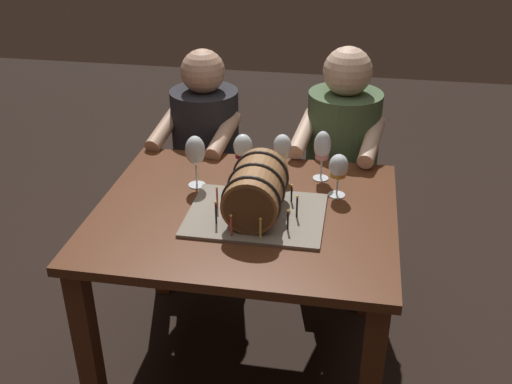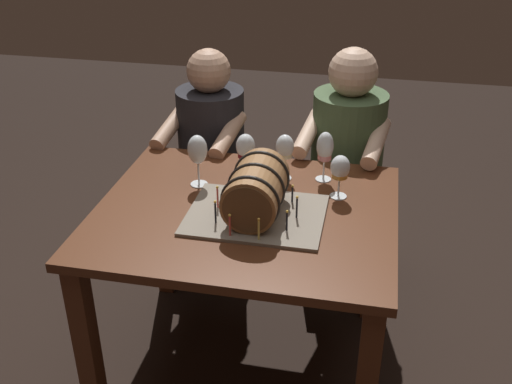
# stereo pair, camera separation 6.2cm
# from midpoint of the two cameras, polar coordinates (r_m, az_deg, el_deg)

# --- Properties ---
(ground_plane) EXTENTS (8.00, 8.00, 0.00)m
(ground_plane) POSITION_cam_midpoint_polar(r_m,az_deg,el_deg) (2.70, -1.57, -15.42)
(ground_plane) COLOR black
(dining_table) EXTENTS (1.10, 0.93, 0.74)m
(dining_table) POSITION_cam_midpoint_polar(r_m,az_deg,el_deg) (2.31, -1.77, -4.25)
(dining_table) COLOR #562D19
(dining_table) RESTS_ON ground
(barrel_cake) EXTENTS (0.49, 0.38, 0.21)m
(barrel_cake) POSITION_cam_midpoint_polar(r_m,az_deg,el_deg) (2.16, -0.82, -0.14)
(barrel_cake) COLOR gray
(barrel_cake) RESTS_ON dining_table
(wine_glass_amber) EXTENTS (0.07, 0.07, 0.17)m
(wine_glass_amber) POSITION_cam_midpoint_polar(r_m,az_deg,el_deg) (2.30, 6.95, 2.23)
(wine_glass_amber) COLOR white
(wine_glass_amber) RESTS_ON dining_table
(wine_glass_red) EXTENTS (0.08, 0.08, 0.19)m
(wine_glass_red) POSITION_cam_midpoint_polar(r_m,az_deg,el_deg) (2.41, -1.96, 4.09)
(wine_glass_red) COLOR white
(wine_glass_red) RESTS_ON dining_table
(wine_glass_empty) EXTENTS (0.08, 0.08, 0.21)m
(wine_glass_empty) POSITION_cam_midpoint_polar(r_m,az_deg,el_deg) (2.36, -6.45, 3.78)
(wine_glass_empty) COLOR white
(wine_glass_empty) RESTS_ON dining_table
(wine_glass_white) EXTENTS (0.07, 0.07, 0.19)m
(wine_glass_white) POSITION_cam_midpoint_polar(r_m,az_deg,el_deg) (2.41, 1.74, 4.12)
(wine_glass_white) COLOR white
(wine_glass_white) RESTS_ON dining_table
(wine_glass_rose) EXTENTS (0.07, 0.07, 0.21)m
(wine_glass_rose) POSITION_cam_midpoint_polar(r_m,az_deg,el_deg) (2.42, 5.49, 4.13)
(wine_glass_rose) COLOR white
(wine_glass_rose) RESTS_ON dining_table
(person_seated_left) EXTENTS (0.39, 0.49, 1.14)m
(person_seated_left) POSITION_cam_midpoint_polar(r_m,az_deg,el_deg) (3.01, -5.19, 1.65)
(person_seated_left) COLOR black
(person_seated_left) RESTS_ON ground
(person_seated_right) EXTENTS (0.42, 0.50, 1.18)m
(person_seated_right) POSITION_cam_midpoint_polar(r_m,az_deg,el_deg) (2.91, 7.22, 1.19)
(person_seated_right) COLOR #2A3A24
(person_seated_right) RESTS_ON ground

